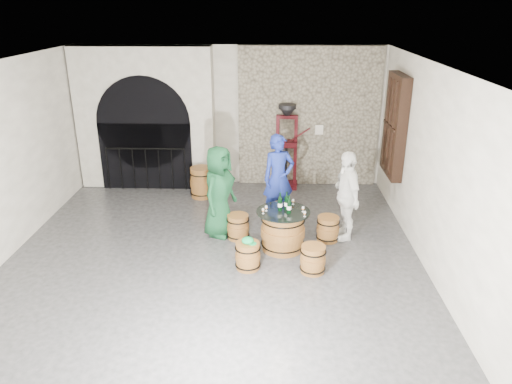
{
  "coord_description": "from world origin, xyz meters",
  "views": [
    {
      "loc": [
        0.96,
        -7.02,
        4.08
      ],
      "look_at": [
        0.71,
        0.66,
        1.05
      ],
      "focal_mm": 34.0,
      "sensor_mm": 36.0,
      "label": 1
    }
  ],
  "objects_px": {
    "wine_bottle_center": "(289,206)",
    "barrel_stool_right": "(328,229)",
    "person_blue": "(279,178)",
    "side_barrel": "(202,182)",
    "wine_bottle_left": "(280,203)",
    "person_green": "(219,192)",
    "barrel_table": "(283,230)",
    "barrel_stool_left": "(238,227)",
    "person_white": "(346,196)",
    "wine_bottle_right": "(287,202)",
    "barrel_stool_near_right": "(313,259)",
    "barrel_stool_far": "(279,216)",
    "barrel_stool_near_left": "(248,256)",
    "corking_press": "(287,140)"
  },
  "relations": [
    {
      "from": "barrel_stool_near_left",
      "to": "barrel_stool_right",
      "type": "bearing_deg",
      "value": 36.66
    },
    {
      "from": "wine_bottle_left",
      "to": "side_barrel",
      "type": "height_order",
      "value": "wine_bottle_left"
    },
    {
      "from": "barrel_stool_near_left",
      "to": "wine_bottle_right",
      "type": "xyz_separation_m",
      "value": [
        0.64,
        0.77,
        0.63
      ]
    },
    {
      "from": "barrel_stool_far",
      "to": "barrel_stool_near_left",
      "type": "relative_size",
      "value": 1.0
    },
    {
      "from": "barrel_stool_left",
      "to": "person_blue",
      "type": "distance_m",
      "value": 1.32
    },
    {
      "from": "barrel_stool_far",
      "to": "wine_bottle_center",
      "type": "bearing_deg",
      "value": -81.56
    },
    {
      "from": "barrel_stool_left",
      "to": "wine_bottle_right",
      "type": "distance_m",
      "value": 1.11
    },
    {
      "from": "wine_bottle_left",
      "to": "person_green",
      "type": "bearing_deg",
      "value": 154.87
    },
    {
      "from": "barrel_stool_left",
      "to": "wine_bottle_left",
      "type": "xyz_separation_m",
      "value": [
        0.76,
        -0.35,
        0.63
      ]
    },
    {
      "from": "barrel_table",
      "to": "barrel_stool_left",
      "type": "height_order",
      "value": "barrel_table"
    },
    {
      "from": "barrel_stool_right",
      "to": "person_white",
      "type": "xyz_separation_m",
      "value": [
        0.31,
        0.13,
        0.6
      ]
    },
    {
      "from": "barrel_stool_right",
      "to": "wine_bottle_center",
      "type": "xyz_separation_m",
      "value": [
        -0.73,
        -0.43,
        0.63
      ]
    },
    {
      "from": "barrel_stool_far",
      "to": "barrel_stool_right",
      "type": "height_order",
      "value": "same"
    },
    {
      "from": "wine_bottle_center",
      "to": "person_white",
      "type": "bearing_deg",
      "value": 28.4
    },
    {
      "from": "barrel_stool_left",
      "to": "person_green",
      "type": "xyz_separation_m",
      "value": [
        -0.35,
        0.17,
        0.62
      ]
    },
    {
      "from": "barrel_table",
      "to": "barrel_stool_right",
      "type": "xyz_separation_m",
      "value": [
        0.83,
        0.36,
        -0.13
      ]
    },
    {
      "from": "barrel_table",
      "to": "person_green",
      "type": "relative_size",
      "value": 0.55
    },
    {
      "from": "barrel_stool_far",
      "to": "wine_bottle_left",
      "type": "bearing_deg",
      "value": -90.41
    },
    {
      "from": "barrel_stool_far",
      "to": "person_white",
      "type": "xyz_separation_m",
      "value": [
        1.19,
        -0.41,
        0.6
      ]
    },
    {
      "from": "barrel_stool_right",
      "to": "corking_press",
      "type": "height_order",
      "value": "corking_press"
    },
    {
      "from": "person_green",
      "to": "wine_bottle_right",
      "type": "height_order",
      "value": "person_green"
    },
    {
      "from": "barrel_stool_near_left",
      "to": "wine_bottle_left",
      "type": "distance_m",
      "value": 1.09
    },
    {
      "from": "person_blue",
      "to": "side_barrel",
      "type": "distance_m",
      "value": 2.09
    },
    {
      "from": "barrel_table",
      "to": "person_white",
      "type": "distance_m",
      "value": 1.33
    },
    {
      "from": "barrel_stool_left",
      "to": "corking_press",
      "type": "distance_m",
      "value": 2.99
    },
    {
      "from": "person_blue",
      "to": "barrel_table",
      "type": "bearing_deg",
      "value": -106.04
    },
    {
      "from": "barrel_stool_near_left",
      "to": "person_green",
      "type": "distance_m",
      "value": 1.51
    },
    {
      "from": "barrel_stool_far",
      "to": "barrel_stool_near_right",
      "type": "height_order",
      "value": "same"
    },
    {
      "from": "person_green",
      "to": "wine_bottle_center",
      "type": "height_order",
      "value": "person_green"
    },
    {
      "from": "person_blue",
      "to": "barrel_stool_near_right",
      "type": "bearing_deg",
      "value": -94.45
    },
    {
      "from": "barrel_stool_far",
      "to": "barrel_stool_near_right",
      "type": "distance_m",
      "value": 1.75
    },
    {
      "from": "barrel_stool_left",
      "to": "barrel_stool_near_left",
      "type": "height_order",
      "value": "same"
    },
    {
      "from": "barrel_stool_near_right",
      "to": "wine_bottle_center",
      "type": "bearing_deg",
      "value": 118.18
    },
    {
      "from": "side_barrel",
      "to": "corking_press",
      "type": "bearing_deg",
      "value": 19.78
    },
    {
      "from": "person_blue",
      "to": "barrel_stool_near_left",
      "type": "bearing_deg",
      "value": -123.74
    },
    {
      "from": "barrel_stool_right",
      "to": "person_white",
      "type": "bearing_deg",
      "value": 23.44
    },
    {
      "from": "barrel_stool_far",
      "to": "barrel_stool_near_right",
      "type": "xyz_separation_m",
      "value": [
        0.52,
        -1.67,
        0.0
      ]
    },
    {
      "from": "person_blue",
      "to": "wine_bottle_right",
      "type": "distance_m",
      "value": 1.2
    },
    {
      "from": "barrel_stool_near_left",
      "to": "side_barrel",
      "type": "xyz_separation_m",
      "value": [
        -1.18,
        3.09,
        0.11
      ]
    },
    {
      "from": "person_green",
      "to": "person_blue",
      "type": "distance_m",
      "value": 1.31
    },
    {
      "from": "person_blue",
      "to": "wine_bottle_left",
      "type": "height_order",
      "value": "person_blue"
    },
    {
      "from": "person_white",
      "to": "wine_bottle_left",
      "type": "bearing_deg",
      "value": -81.92
    },
    {
      "from": "person_white",
      "to": "corking_press",
      "type": "height_order",
      "value": "corking_press"
    },
    {
      "from": "barrel_table",
      "to": "person_green",
      "type": "height_order",
      "value": "person_green"
    },
    {
      "from": "wine_bottle_center",
      "to": "barrel_stool_right",
      "type": "bearing_deg",
      "value": 30.38
    },
    {
      "from": "barrel_stool_right",
      "to": "wine_bottle_left",
      "type": "xyz_separation_m",
      "value": [
        -0.88,
        -0.32,
        0.63
      ]
    },
    {
      "from": "barrel_stool_right",
      "to": "wine_bottle_left",
      "type": "relative_size",
      "value": 1.43
    },
    {
      "from": "person_blue",
      "to": "wine_bottle_left",
      "type": "relative_size",
      "value": 5.34
    },
    {
      "from": "side_barrel",
      "to": "wine_bottle_left",
      "type": "bearing_deg",
      "value": -54.21
    },
    {
      "from": "person_white",
      "to": "person_blue",
      "type": "bearing_deg",
      "value": -135.74
    }
  ]
}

